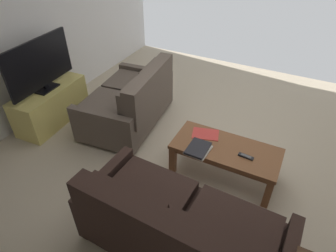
% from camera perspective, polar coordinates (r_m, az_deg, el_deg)
% --- Properties ---
extents(ground_plane, '(5.19, 5.66, 0.01)m').
position_cam_1_polar(ground_plane, '(3.68, 7.03, -5.85)').
color(ground_plane, '#B7A88E').
extents(wall_right, '(0.12, 5.66, 2.69)m').
position_cam_1_polar(wall_right, '(4.43, -26.39, 18.58)').
color(wall_right, silver).
rests_on(wall_right, ground).
extents(sofa_main, '(1.78, 0.89, 0.86)m').
position_cam_1_polar(sofa_main, '(2.53, 2.15, -20.00)').
color(sofa_main, black).
rests_on(sofa_main, ground).
extents(loveseat_near, '(1.02, 1.48, 0.88)m').
position_cam_1_polar(loveseat_near, '(4.02, -7.34, 4.85)').
color(loveseat_near, black).
rests_on(loveseat_near, ground).
extents(coffee_table, '(1.16, 0.53, 0.42)m').
position_cam_1_polar(coffee_table, '(3.23, 11.38, -5.10)').
color(coffee_table, brown).
rests_on(coffee_table, ground).
extents(tv_stand, '(0.50, 1.12, 0.53)m').
position_cam_1_polar(tv_stand, '(4.42, -22.21, 3.87)').
color(tv_stand, '#D8C666').
rests_on(tv_stand, ground).
extents(flat_tv, '(0.22, 1.08, 0.69)m').
position_cam_1_polar(flat_tv, '(4.14, -24.19, 11.07)').
color(flat_tv, black).
rests_on(flat_tv, tv_stand).
extents(book_stack, '(0.25, 0.29, 0.04)m').
position_cam_1_polar(book_stack, '(3.09, 6.00, -4.55)').
color(book_stack, silver).
rests_on(book_stack, coffee_table).
extents(tv_remote, '(0.16, 0.06, 0.02)m').
position_cam_1_polar(tv_remote, '(3.11, 15.23, -5.86)').
color(tv_remote, black).
rests_on(tv_remote, coffee_table).
extents(loose_magazine, '(0.34, 0.28, 0.01)m').
position_cam_1_polar(loose_magazine, '(3.32, 7.47, -1.58)').
color(loose_magazine, '#C63833').
rests_on(loose_magazine, coffee_table).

